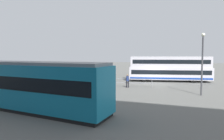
{
  "coord_description": "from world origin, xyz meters",
  "views": [
    {
      "loc": [
        -1.49,
        27.57,
        3.99
      ],
      "look_at": [
        4.75,
        4.83,
        2.18
      ],
      "focal_mm": 31.22,
      "sensor_mm": 36.0,
      "label": 1
    }
  ],
  "objects_px": {
    "tram_yellow": "(14,83)",
    "street_lamp": "(202,59)",
    "double_decker_bus": "(169,69)",
    "info_sign": "(80,74)",
    "pedestrian_near_railing": "(128,80)"
  },
  "relations": [
    {
      "from": "double_decker_bus",
      "to": "street_lamp",
      "type": "distance_m",
      "value": 10.43
    },
    {
      "from": "tram_yellow",
      "to": "info_sign",
      "type": "xyz_separation_m",
      "value": [
        -0.62,
        -10.5,
        -0.27
      ]
    },
    {
      "from": "double_decker_bus",
      "to": "street_lamp",
      "type": "height_order",
      "value": "street_lamp"
    },
    {
      "from": "tram_yellow",
      "to": "info_sign",
      "type": "height_order",
      "value": "tram_yellow"
    },
    {
      "from": "tram_yellow",
      "to": "pedestrian_near_railing",
      "type": "bearing_deg",
      "value": -120.86
    },
    {
      "from": "tram_yellow",
      "to": "street_lamp",
      "type": "bearing_deg",
      "value": -149.92
    },
    {
      "from": "double_decker_bus",
      "to": "street_lamp",
      "type": "bearing_deg",
      "value": 106.36
    },
    {
      "from": "pedestrian_near_railing",
      "to": "info_sign",
      "type": "height_order",
      "value": "info_sign"
    },
    {
      "from": "info_sign",
      "to": "street_lamp",
      "type": "relative_size",
      "value": 0.37
    },
    {
      "from": "pedestrian_near_railing",
      "to": "info_sign",
      "type": "distance_m",
      "value": 6.11
    },
    {
      "from": "pedestrian_near_railing",
      "to": "street_lamp",
      "type": "xyz_separation_m",
      "value": [
        -7.93,
        2.7,
        2.7
      ]
    },
    {
      "from": "info_sign",
      "to": "street_lamp",
      "type": "xyz_separation_m",
      "value": [
        -13.97,
        2.05,
        2.08
      ]
    },
    {
      "from": "street_lamp",
      "to": "info_sign",
      "type": "bearing_deg",
      "value": -8.34
    },
    {
      "from": "street_lamp",
      "to": "double_decker_bus",
      "type": "bearing_deg",
      "value": -73.64
    },
    {
      "from": "tram_yellow",
      "to": "pedestrian_near_railing",
      "type": "height_order",
      "value": "tram_yellow"
    }
  ]
}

